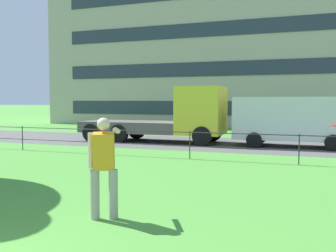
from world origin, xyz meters
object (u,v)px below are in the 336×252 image
object	(u,v)px
person_thrower	(104,164)
flatbed_truck_far_left	(173,118)
apartment_building_background	(236,40)
panel_van_center	(292,119)

from	to	relation	value
person_thrower	flatbed_truck_far_left	bearing A→B (deg)	103.75
person_thrower	apartment_building_background	xyz separation A→B (m)	(-3.01, 30.08, 6.76)
person_thrower	apartment_building_background	distance (m)	30.98
flatbed_truck_far_left	apartment_building_background	bearing A→B (deg)	90.17
person_thrower	flatbed_truck_far_left	world-z (taller)	flatbed_truck_far_left
person_thrower	panel_van_center	world-z (taller)	panel_van_center
panel_van_center	apartment_building_background	size ratio (longest dim) A/B	0.16
apartment_building_background	panel_van_center	bearing A→B (deg)	-72.38
person_thrower	apartment_building_background	world-z (taller)	apartment_building_background
panel_van_center	apartment_building_background	bearing A→B (deg)	107.62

